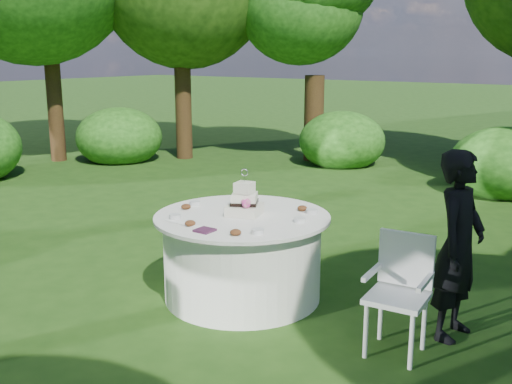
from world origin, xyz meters
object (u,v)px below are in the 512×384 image
napkins (205,230)px  table (242,256)px  cake (245,203)px  chair (401,284)px  guest (459,246)px

napkins → table: 0.69m
napkins → cake: 0.59m
napkins → chair: size_ratio=0.16×
guest → table: size_ratio=0.95×
chair → napkins: bearing=-163.6°
table → cake: bearing=38.1°
table → napkins: bearing=-85.2°
table → guest: bearing=10.7°
guest → chair: guest is taller
cake → chair: bearing=-5.4°
guest → cake: (-1.78, -0.33, 0.15)m
napkins → chair: bearing=16.4°
guest → cake: guest is taller
napkins → guest: guest is taller
guest → cake: bearing=104.1°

